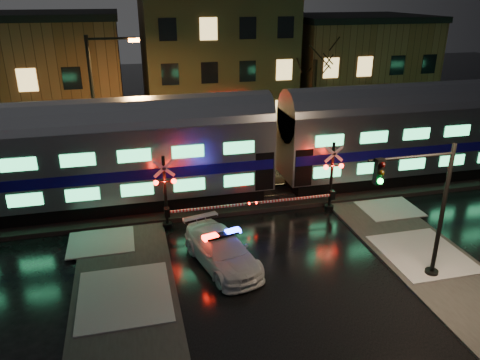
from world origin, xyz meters
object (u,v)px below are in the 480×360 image
object	(u,v)px
police_car	(222,250)
crossing_signal_left	(173,200)
traffic_light	(423,212)
streetlight	(99,103)
crossing_signal_right	(325,185)

from	to	relation	value
police_car	crossing_signal_left	bearing A→B (deg)	98.54
police_car	traffic_light	bearing A→B (deg)	-36.25
police_car	streetlight	xyz separation A→B (m)	(-4.93, 10.54, 4.36)
police_car	crossing_signal_left	world-z (taller)	crossing_signal_left
police_car	streetlight	world-z (taller)	streetlight
crossing_signal_right	streetlight	distance (m)	13.59
police_car	streetlight	bearing A→B (deg)	100.84
crossing_signal_left	traffic_light	world-z (taller)	traffic_light
crossing_signal_left	traffic_light	bearing A→B (deg)	-37.22
police_car	crossing_signal_right	size ratio (longest dim) A/B	0.97
police_car	traffic_light	xyz separation A→B (m)	(7.36, -2.98, 2.36)
crossing_signal_left	crossing_signal_right	bearing A→B (deg)	0.00
crossing_signal_right	streetlight	bearing A→B (deg)	149.31
crossing_signal_right	streetlight	size ratio (longest dim) A/B	0.61
police_car	crossing_signal_left	xyz separation A→B (m)	(-1.61, 3.84, 0.85)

